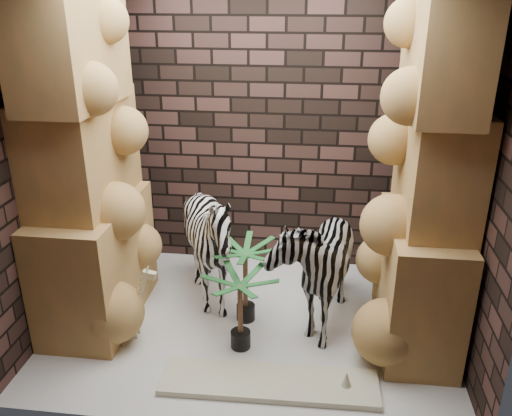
# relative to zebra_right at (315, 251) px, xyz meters

# --- Properties ---
(floor) EXTENTS (3.50, 3.50, 0.00)m
(floor) POSITION_rel_zebra_right_xyz_m (-0.55, -0.19, -0.68)
(floor) COLOR silver
(floor) RESTS_ON ground
(wall_back) EXTENTS (3.50, 0.00, 3.50)m
(wall_back) POSITION_rel_zebra_right_xyz_m (-0.55, 1.06, 0.82)
(wall_back) COLOR black
(wall_back) RESTS_ON ground
(wall_front) EXTENTS (3.50, 0.00, 3.50)m
(wall_front) POSITION_rel_zebra_right_xyz_m (-0.55, -1.44, 0.82)
(wall_front) COLOR black
(wall_front) RESTS_ON ground
(wall_left) EXTENTS (0.00, 3.00, 3.00)m
(wall_left) POSITION_rel_zebra_right_xyz_m (-2.30, -0.19, 0.82)
(wall_left) COLOR black
(wall_left) RESTS_ON ground
(wall_right) EXTENTS (0.00, 3.00, 3.00)m
(wall_right) POSITION_rel_zebra_right_xyz_m (1.20, -0.19, 0.82)
(wall_right) COLOR black
(wall_right) RESTS_ON ground
(rock_pillar_left) EXTENTS (0.68, 1.30, 3.00)m
(rock_pillar_left) POSITION_rel_zebra_right_xyz_m (-1.95, -0.19, 0.82)
(rock_pillar_left) COLOR tan
(rock_pillar_left) RESTS_ON floor
(rock_pillar_right) EXTENTS (0.58, 1.25, 3.00)m
(rock_pillar_right) POSITION_rel_zebra_right_xyz_m (0.87, -0.19, 0.82)
(rock_pillar_right) COLOR tan
(rock_pillar_right) RESTS_ON floor
(zebra_right) EXTENTS (0.78, 1.23, 1.36)m
(zebra_right) POSITION_rel_zebra_right_xyz_m (0.00, 0.00, 0.00)
(zebra_right) COLOR white
(zebra_right) RESTS_ON floor
(zebra_left) EXTENTS (1.42, 1.57, 1.17)m
(zebra_left) POSITION_rel_zebra_right_xyz_m (-0.96, 0.09, -0.10)
(zebra_left) COLOR white
(zebra_left) RESTS_ON floor
(giraffe_toy) EXTENTS (0.37, 0.12, 0.71)m
(giraffe_toy) POSITION_rel_zebra_right_xyz_m (-1.60, -0.48, -0.33)
(giraffe_toy) COLOR beige
(giraffe_toy) RESTS_ON floor
(palm_front) EXTENTS (0.36, 0.36, 0.77)m
(palm_front) POSITION_rel_zebra_right_xyz_m (-0.61, -0.12, -0.29)
(palm_front) COLOR #135528
(palm_front) RESTS_ON floor
(palm_back) EXTENTS (0.36, 0.36, 0.70)m
(palm_back) POSITION_rel_zebra_right_xyz_m (-0.59, -0.52, -0.33)
(palm_back) COLOR #135528
(palm_back) RESTS_ON floor
(surfboard) EXTENTS (1.68, 0.45, 0.05)m
(surfboard) POSITION_rel_zebra_right_xyz_m (-0.31, -0.97, -0.66)
(surfboard) COLOR beige
(surfboard) RESTS_ON floor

